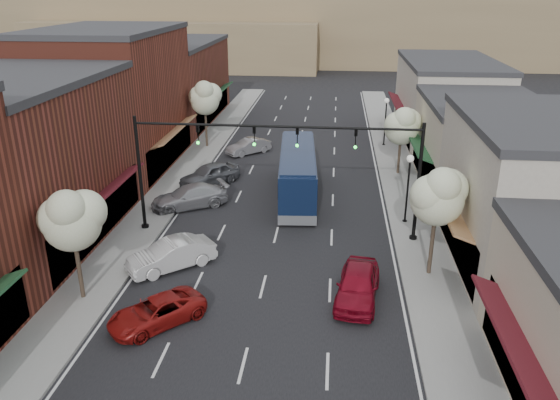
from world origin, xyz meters
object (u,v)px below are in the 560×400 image
(signal_mast_right, at_px, (377,164))
(tree_left_near, at_px, (72,218))
(tree_right_far, at_px, (402,125))
(parked_car_b, at_px, (171,255))
(parked_car_d, at_px, (210,174))
(signal_mast_left, at_px, (178,158))
(coach_bus, at_px, (298,172))
(tree_right_near, at_px, (439,195))
(parked_car_c, at_px, (189,197))
(tree_left_far, at_px, (205,97))
(lamp_post_near, at_px, (409,178))
(lamp_post_far, at_px, (386,114))
(red_hatchback, at_px, (358,285))
(parked_car_a, at_px, (157,312))
(parked_car_e, at_px, (249,146))

(signal_mast_right, bearing_deg, tree_left_near, -149.86)
(tree_right_far, relative_size, parked_car_b, 1.18)
(parked_car_d, bearing_deg, signal_mast_left, -48.53)
(signal_mast_right, relative_size, coach_bus, 0.74)
(tree_right_near, relative_size, tree_right_far, 1.10)
(parked_car_c, bearing_deg, tree_left_far, 157.81)
(tree_right_far, bearing_deg, tree_left_far, 160.13)
(tree_left_far, height_order, parked_car_d, tree_left_far)
(lamp_post_near, relative_size, parked_car_c, 0.87)
(lamp_post_near, xyz_separation_m, parked_car_b, (-12.79, -7.07, -2.25))
(lamp_post_far, xyz_separation_m, parked_car_d, (-13.62, -11.74, -2.20))
(red_hatchback, bearing_deg, tree_right_near, 42.83)
(tree_right_near, relative_size, red_hatchback, 1.28)
(tree_left_far, bearing_deg, tree_left_near, -90.00)
(parked_car_a, bearing_deg, tree_right_near, 68.01)
(red_hatchback, xyz_separation_m, parked_car_a, (-8.78, -2.88, -0.20))
(tree_left_far, xyz_separation_m, parked_car_a, (4.05, -27.53, -4.01))
(signal_mast_left, distance_m, parked_car_e, 16.92)
(parked_car_a, relative_size, parked_car_c, 0.84)
(tree_right_near, distance_m, parked_car_a, 14.24)
(coach_bus, height_order, red_hatchback, coach_bus)
(tree_right_near, distance_m, lamp_post_near, 6.74)
(tree_right_far, xyz_separation_m, parked_car_b, (-13.34, -16.51, -3.23))
(tree_left_near, relative_size, parked_car_c, 1.11)
(signal_mast_right, height_order, parked_car_a, signal_mast_right)
(signal_mast_left, distance_m, parked_car_b, 6.02)
(parked_car_b, bearing_deg, parked_car_d, 143.87)
(tree_left_near, distance_m, parked_car_c, 12.49)
(tree_left_far, distance_m, lamp_post_far, 16.26)
(tree_right_near, xyz_separation_m, tree_left_far, (-16.60, 22.00, 0.15))
(tree_right_far, height_order, parked_car_b, tree_right_far)
(parked_car_a, xyz_separation_m, parked_car_d, (-1.62, 17.85, 0.21))
(signal_mast_right, xyz_separation_m, parked_car_d, (-11.44, 8.26, -3.82))
(signal_mast_left, relative_size, parked_car_d, 1.74)
(tree_right_far, relative_size, parked_car_d, 1.15)
(signal_mast_left, height_order, tree_left_near, signal_mast_left)
(signal_mast_left, bearing_deg, parked_car_b, -82.16)
(signal_mast_right, xyz_separation_m, signal_mast_left, (-11.24, 0.00, 0.00))
(signal_mast_left, bearing_deg, parked_car_d, 91.38)
(lamp_post_far, distance_m, coach_bus, 15.24)
(tree_left_far, distance_m, lamp_post_near, 22.33)
(tree_right_far, relative_size, lamp_post_far, 1.22)
(parked_car_a, bearing_deg, parked_car_c, 142.74)
(signal_mast_left, xyz_separation_m, tree_left_far, (-2.63, 17.95, -0.02))
(parked_car_d, bearing_deg, parked_car_a, -44.72)
(tree_right_near, height_order, tree_left_near, tree_right_near)
(parked_car_e, bearing_deg, coach_bus, -16.78)
(tree_left_near, bearing_deg, red_hatchback, 6.00)
(signal_mast_left, bearing_deg, tree_right_near, -16.19)
(red_hatchback, bearing_deg, parked_car_d, 132.46)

